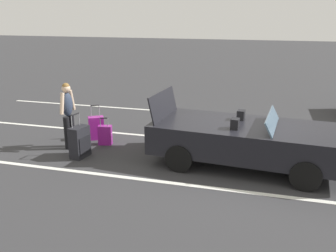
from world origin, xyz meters
name	(u,v)px	position (x,y,z in m)	size (l,w,h in m)	color
ground_plane	(245,165)	(0.00, 0.00, 0.00)	(80.00, 80.00, 0.00)	#333335
lot_line_near	(239,191)	(0.00, -1.33, 0.00)	(18.00, 0.12, 0.01)	silver
lot_line_mid	(249,145)	(0.00, 1.37, 0.00)	(18.00, 0.12, 0.01)	silver
lot_line_far	(254,117)	(0.00, 4.07, 0.00)	(18.00, 0.12, 0.01)	silver
convertible_car	(255,141)	(0.20, -0.02, 0.59)	(4.27, 2.09, 1.54)	black
suitcase_large_black	(80,142)	(-3.78, -0.53, 0.37)	(0.37, 0.52, 1.04)	black
suitcase_medium_bright	(96,128)	(-3.99, 0.76, 0.31)	(0.47, 0.41, 0.93)	#991E8C
suitcase_small_carryon	(105,135)	(-3.59, 0.42, 0.25)	(0.38, 0.27, 0.74)	#991E8C
traveler_person	(68,112)	(-4.34, -0.03, 0.93)	(0.24, 0.61, 1.65)	black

